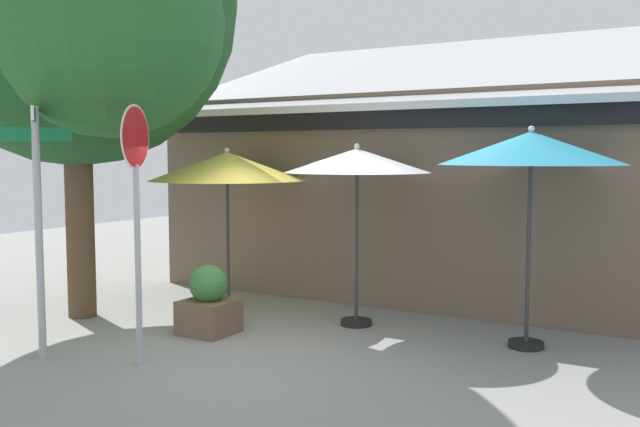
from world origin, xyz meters
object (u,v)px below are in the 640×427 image
(street_sign_post, at_px, (38,207))
(stop_sign, at_px, (136,187))
(shade_tree, at_px, (80,6))
(patio_umbrella_ivory_center, at_px, (357,163))
(sidewalk_planter, at_px, (209,304))
(patio_umbrella_teal_right, at_px, (531,150))
(patio_umbrella_mustard_left, at_px, (227,167))

(street_sign_post, xyz_separation_m, stop_sign, (1.20, 0.38, 0.24))
(shade_tree, bearing_deg, street_sign_post, -56.96)
(patio_umbrella_ivory_center, distance_m, sidewalk_planter, 2.79)
(shade_tree, bearing_deg, patio_umbrella_teal_right, 16.56)
(stop_sign, height_order, patio_umbrella_teal_right, stop_sign)
(patio_umbrella_teal_right, distance_m, sidewalk_planter, 4.62)
(patio_umbrella_mustard_left, relative_size, shade_tree, 0.36)
(patio_umbrella_teal_right, bearing_deg, stop_sign, -140.79)
(street_sign_post, xyz_separation_m, shade_tree, (-1.04, 1.60, 2.69))
(patio_umbrella_teal_right, bearing_deg, patio_umbrella_ivory_center, -178.78)
(stop_sign, bearing_deg, street_sign_post, -162.26)
(stop_sign, bearing_deg, patio_umbrella_ivory_center, 66.39)
(patio_umbrella_mustard_left, bearing_deg, street_sign_post, -93.08)
(patio_umbrella_mustard_left, xyz_separation_m, patio_umbrella_teal_right, (4.66, 0.02, 0.25))
(sidewalk_planter, bearing_deg, patio_umbrella_mustard_left, 118.75)
(stop_sign, distance_m, shade_tree, 3.53)
(patio_umbrella_mustard_left, distance_m, patio_umbrella_teal_right, 4.66)
(patio_umbrella_teal_right, height_order, sidewalk_planter, patio_umbrella_teal_right)
(patio_umbrella_ivory_center, bearing_deg, street_sign_post, -126.81)
(stop_sign, relative_size, patio_umbrella_ivory_center, 1.16)
(patio_umbrella_mustard_left, xyz_separation_m, shade_tree, (-1.22, -1.73, 2.28))
(stop_sign, height_order, shade_tree, shade_tree)
(sidewalk_planter, bearing_deg, stop_sign, -81.57)
(street_sign_post, distance_m, sidewalk_planter, 2.54)
(stop_sign, xyz_separation_m, patio_umbrella_mustard_left, (-1.02, 2.95, 0.17))
(patio_umbrella_ivory_center, relative_size, shade_tree, 0.37)
(street_sign_post, height_order, patio_umbrella_ivory_center, street_sign_post)
(patio_umbrella_mustard_left, relative_size, sidewalk_planter, 2.69)
(stop_sign, relative_size, patio_umbrella_mustard_left, 1.18)
(stop_sign, relative_size, sidewalk_planter, 3.17)
(stop_sign, relative_size, patio_umbrella_teal_right, 1.08)
(patio_umbrella_mustard_left, bearing_deg, patio_umbrella_ivory_center, -0.72)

